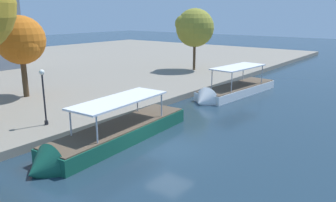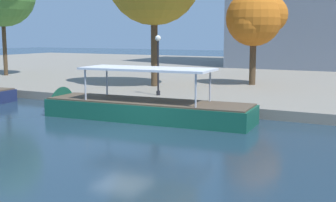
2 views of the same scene
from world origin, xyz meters
The scene contains 6 objects.
ground_plane centered at (0.00, 0.00, 0.00)m, with size 220.00×220.00×0.00m, color #1E3342.
tour_boat_1 centered at (-1.67, 3.57, 0.41)m, with size 13.06×3.56×3.83m.
tour_boat_2 centered at (15.48, 3.69, 0.35)m, with size 12.42×3.94×4.06m.
lamp_post centered at (-2.92, 8.94, 3.01)m, with size 0.39×0.39×4.01m.
tree_0 centered at (1.04, 18.04, 5.88)m, with size 4.82×4.52×7.63m.
tree_3 centered at (24.19, 14.45, 6.54)m, with size 5.27×5.46×8.47m.
Camera 1 is at (-15.90, -12.19, 8.34)m, focal length 36.28 mm.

